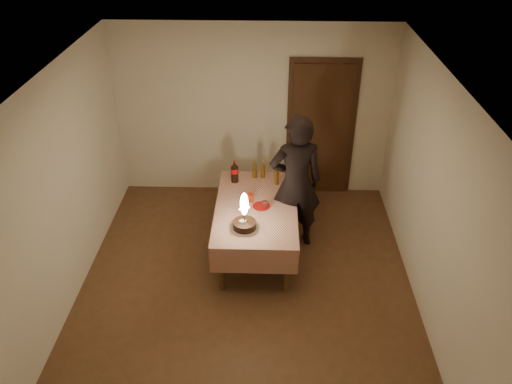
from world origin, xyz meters
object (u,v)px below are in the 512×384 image
dining_table (256,212)px  photographer (295,183)px  clear_cup (265,204)px  red_plate (261,206)px  birthday_cake (244,220)px  amber_bottle_left (255,170)px  red_cup (250,198)px  amber_bottle_right (276,176)px  cola_bottle (235,172)px  amber_bottle_mid (263,170)px

dining_table → photographer: 0.62m
photographer → clear_cup: bearing=-148.8°
dining_table → red_plate: bearing=-2.7°
birthday_cake → clear_cup: bearing=61.6°
dining_table → clear_cup: size_ratio=19.11×
dining_table → photographer: bearing=22.5°
dining_table → birthday_cake: 0.52m
red_plate → amber_bottle_left: 0.73m
birthday_cake → red_cup: size_ratio=4.84×
birthday_cake → amber_bottle_right: bearing=69.7°
amber_bottle_left → birthday_cake: bearing=-93.9°
amber_bottle_right → cola_bottle: bearing=175.8°
clear_cup → cola_bottle: (-0.42, 0.61, 0.11)m
birthday_cake → red_plate: birthday_cake is taller
amber_bottle_mid → photographer: photographer is taller
dining_table → red_plate: 0.12m
red_cup → amber_bottle_right: size_ratio=0.39×
birthday_cake → clear_cup: size_ratio=5.38×
red_cup → amber_bottle_mid: size_ratio=0.39×
clear_cup → cola_bottle: bearing=124.4°
clear_cup → amber_bottle_left: bearing=102.0°
amber_bottle_right → photographer: photographer is taller
clear_cup → amber_bottle_right: size_ratio=0.35×
red_plate → photographer: 0.52m
birthday_cake → amber_bottle_mid: size_ratio=1.90×
dining_table → clear_cup: 0.18m
clear_cup → amber_bottle_right: bearing=76.5°
red_cup → amber_bottle_right: bearing=52.3°
dining_table → cola_bottle: bearing=117.5°
amber_bottle_mid → clear_cup: bearing=-86.6°
red_plate → amber_bottle_right: amber_bottle_right is taller
red_cup → cola_bottle: (-0.23, 0.47, 0.10)m
cola_bottle → clear_cup: bearing=-55.6°
red_cup → cola_bottle: cola_bottle is taller
amber_bottle_mid → photographer: bearing=-50.4°
clear_cup → amber_bottle_mid: (-0.04, 0.74, 0.07)m
cola_bottle → amber_bottle_left: (0.26, 0.12, -0.03)m
amber_bottle_left → amber_bottle_right: 0.34m
amber_bottle_left → amber_bottle_right: (0.29, -0.16, 0.00)m
photographer → amber_bottle_right: bearing=124.6°
clear_cup → amber_bottle_left: (-0.16, 0.74, 0.07)m
red_plate → photographer: photographer is taller
dining_table → cola_bottle: (-0.31, 0.59, 0.25)m
dining_table → red_cup: size_ratio=17.20×
red_cup → photographer: 0.60m
red_plate → red_cup: size_ratio=2.20×
dining_table → clear_cup: clear_cup is taller
birthday_cake → red_plate: bearing=67.9°
dining_table → birthday_cake: size_ratio=3.56×
dining_table → amber_bottle_mid: amber_bottle_mid is taller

